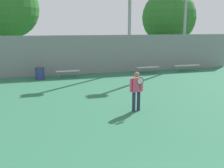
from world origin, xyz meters
TOP-DOWN VIEW (x-y plane):
  - tennis_player at (1.36, 7.20)m, footprint 0.61×0.44m
  - bench_courtside_near at (-0.30, 15.58)m, footprint 1.65×0.40m
  - bench_adjacent_court at (9.22, 15.58)m, footprint 2.20×0.40m
  - bench_by_gate at (5.79, 15.58)m, footprint 1.78×0.40m
  - light_pole_near_left at (4.78, 17.01)m, footprint 0.90×0.60m
  - trash_bin at (-2.20, 15.46)m, footprint 0.62×0.62m
  - back_fence at (0.00, 16.70)m, footprint 27.47×0.06m
  - tree_green_tall at (10.19, 20.60)m, footprint 5.12×5.12m
  - tree_green_broad at (-4.15, 21.67)m, footprint 4.87×4.87m

SIDE VIEW (x-z plane):
  - trash_bin at x=-2.20m, z-range 0.00..0.80m
  - bench_courtside_near at x=-0.30m, z-range 0.19..0.67m
  - bench_by_gate at x=5.79m, z-range 0.20..0.67m
  - bench_adjacent_court at x=9.22m, z-range 0.20..0.68m
  - tennis_player at x=1.36m, z-range 0.13..1.77m
  - back_fence at x=0.00m, z-range 0.00..2.88m
  - tree_green_tall at x=10.19m, z-range 0.90..7.83m
  - tree_green_broad at x=-4.15m, z-range 1.27..8.69m
  - light_pole_near_left at x=4.78m, z-range 0.83..9.52m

